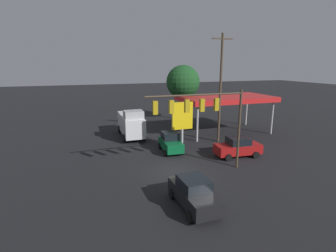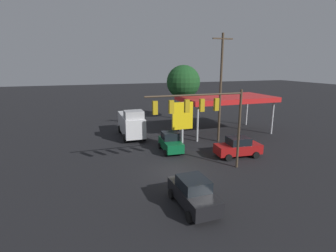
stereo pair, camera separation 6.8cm
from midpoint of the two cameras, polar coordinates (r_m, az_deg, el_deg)
ground_plane at (r=22.21m, az=1.62°, el=-9.89°), size 200.00×200.00×0.00m
traffic_signal_assembly at (r=20.75m, az=7.29°, el=3.33°), size 8.23×0.43×6.75m
utility_pole at (r=29.84m, az=11.27°, el=8.35°), size 2.40×0.26×11.98m
gas_station_canopy at (r=34.54m, az=12.39°, el=5.79°), size 11.65×6.66×4.75m
price_sign at (r=26.68m, az=3.06°, el=1.87°), size 2.20×0.27×5.03m
sedan_far at (r=16.89m, az=5.47°, el=-14.27°), size 2.14×4.44×1.93m
sedan_waiting at (r=26.23m, az=14.91°, el=-4.44°), size 4.53×2.33×1.93m
hatchback_crossing at (r=26.84m, az=0.47°, el=-3.57°), size 2.15×3.90×1.97m
delivery_truck at (r=32.25m, az=-8.12°, el=0.57°), size 2.67×6.85×3.58m
street_tree at (r=41.46m, az=3.23°, el=9.54°), size 5.21×5.21×8.63m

